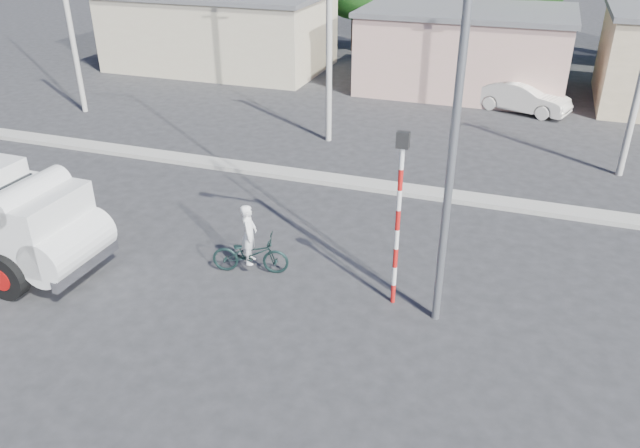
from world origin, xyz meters
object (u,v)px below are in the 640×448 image
(traffic_pole, at_px, (399,206))
(streetlight, at_px, (448,113))
(cyclist, at_px, (250,244))
(bicycle, at_px, (250,254))
(car_cream, at_px, (522,97))

(traffic_pole, bearing_deg, streetlight, -17.73)
(traffic_pole, bearing_deg, cyclist, 177.89)
(traffic_pole, bearing_deg, bicycle, 177.89)
(bicycle, relative_size, car_cream, 0.47)
(bicycle, relative_size, streetlight, 0.22)
(streetlight, bearing_deg, bicycle, 174.74)
(car_cream, distance_m, traffic_pole, 17.39)
(cyclist, height_order, streetlight, streetlight)
(bicycle, xyz_separation_m, streetlight, (4.81, -0.44, 4.43))
(bicycle, bearing_deg, streetlight, -109.23)
(streetlight, bearing_deg, car_cream, 86.53)
(car_cream, xyz_separation_m, streetlight, (-1.06, -17.47, 4.26))
(streetlight, bearing_deg, traffic_pole, 162.27)
(car_cream, xyz_separation_m, traffic_pole, (-2.00, -17.17, 1.89))
(bicycle, height_order, traffic_pole, traffic_pole)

